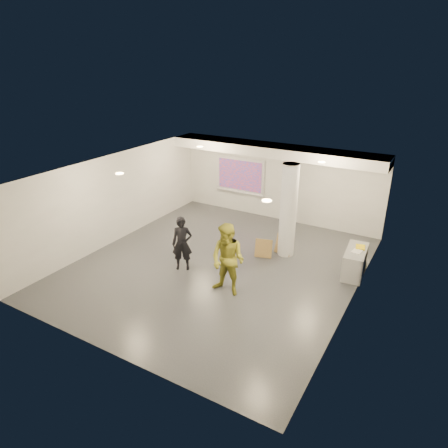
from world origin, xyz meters
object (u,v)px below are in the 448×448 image
Objects in this scene: column at (288,211)px; man at (228,260)px; credenza at (355,262)px; projection_screen at (240,176)px; woman at (182,244)px.

man is at bearing -99.60° from column.
column reaches higher than man.
column is 2.24× the size of credenza.
credenza is at bearing -4.59° from column.
man is (2.60, -5.59, -0.53)m from projection_screen.
projection_screen reaches higher than credenza.
man is at bearing -139.61° from credenza.
column reaches higher than woman.
woman is 0.83× the size of man.
man reaches higher than credenza.
column is at bearing 18.13° from woman.
column is 1.81× the size of woman.
credenza is at bearing -28.02° from projection_screen.
projection_screen is 6.13m from credenza.
woman is (-2.32, -2.45, -0.67)m from column.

